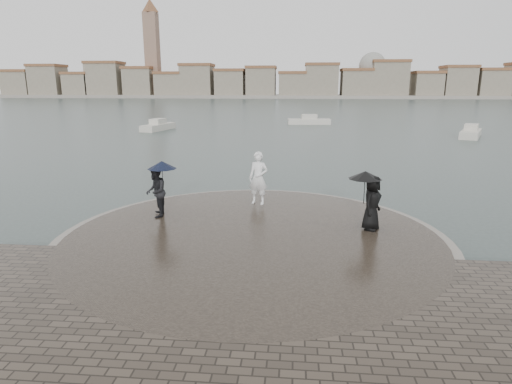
# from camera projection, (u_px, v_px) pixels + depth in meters

# --- Properties ---
(ground) EXTENTS (400.00, 400.00, 0.00)m
(ground) POSITION_uv_depth(u_px,v_px,m) (238.00, 297.00, 10.43)
(ground) COLOR #2B3835
(ground) RESTS_ON ground
(kerb_ring) EXTENTS (12.50, 12.50, 0.32)m
(kerb_ring) POSITION_uv_depth(u_px,v_px,m) (252.00, 241.00, 13.77)
(kerb_ring) COLOR gray
(kerb_ring) RESTS_ON ground
(quay_tip) EXTENTS (11.90, 11.90, 0.36)m
(quay_tip) POSITION_uv_depth(u_px,v_px,m) (252.00, 240.00, 13.77)
(quay_tip) COLOR #2D261E
(quay_tip) RESTS_ON ground
(statue) EXTENTS (0.87, 0.68, 2.12)m
(statue) POSITION_uv_depth(u_px,v_px,m) (258.00, 178.00, 17.05)
(statue) COLOR white
(statue) RESTS_ON quay_tip
(visitor_left) EXTENTS (1.22, 1.15, 2.04)m
(visitor_left) POSITION_uv_depth(u_px,v_px,m) (157.00, 186.00, 15.37)
(visitor_left) COLOR black
(visitor_left) RESTS_ON quay_tip
(visitor_right) EXTENTS (1.27, 1.18, 1.95)m
(visitor_right) POSITION_uv_depth(u_px,v_px,m) (370.00, 196.00, 14.00)
(visitor_right) COLOR black
(visitor_right) RESTS_ON quay_tip
(far_skyline) EXTENTS (260.00, 20.00, 37.00)m
(far_skyline) POSITION_uv_depth(u_px,v_px,m) (276.00, 83.00, 164.85)
(far_skyline) COLOR gray
(far_skyline) RESTS_ON ground
(boats) EXTENTS (36.08, 16.90, 1.50)m
(boats) POSITION_uv_depth(u_px,v_px,m) (305.00, 127.00, 48.95)
(boats) COLOR beige
(boats) RESTS_ON ground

